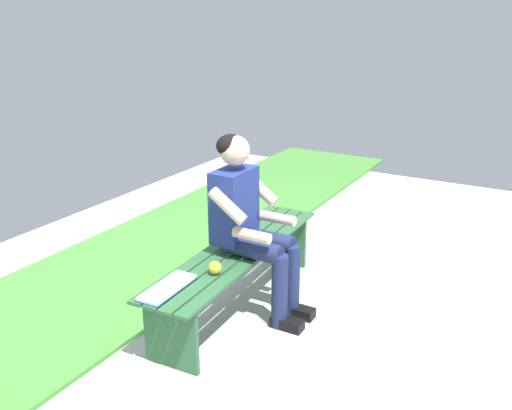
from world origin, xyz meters
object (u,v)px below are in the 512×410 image
apple (215,268)px  bench_near (237,262)px  person_seated (250,219)px  book_open (167,288)px

apple → bench_near: bearing=-168.2°
person_seated → apple: size_ratio=14.65×
bench_near → person_seated: bearing=92.0°
bench_near → book_open: (0.71, -0.05, 0.11)m
bench_near → book_open: bearing=-3.8°
book_open → person_seated: bearing=165.6°
book_open → apple: bearing=154.4°
bench_near → person_seated: person_seated is taller
bench_near → book_open: book_open is taller
bench_near → apple: bearing=11.8°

